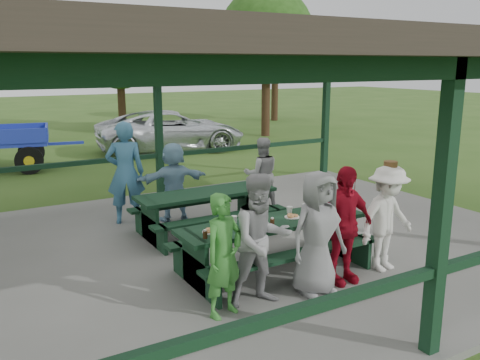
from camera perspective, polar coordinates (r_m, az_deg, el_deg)
ground at (r=8.63m, az=0.51°, el=-7.67°), size 90.00×90.00×0.00m
concrete_slab at (r=8.62m, az=0.51°, el=-7.36°), size 10.00×8.00×0.10m
pavilion_structure at (r=8.08m, az=0.56°, el=13.85°), size 10.60×8.60×3.24m
picnic_table_near at (r=7.36m, az=3.72°, el=-6.59°), size 2.83×1.39×0.75m
picnic_table_far at (r=8.99m, az=-3.76°, el=-3.03°), size 2.47×1.39×0.75m
table_setting at (r=7.31m, az=3.75°, el=-4.22°), size 2.40×0.45×0.10m
contestant_green at (r=6.01m, az=-1.83°, el=-8.46°), size 0.62×0.50×1.50m
contestant_grey_left at (r=6.25m, az=2.42°, el=-6.78°), size 0.87×0.71×1.67m
contestant_grey_mid at (r=6.61m, az=8.70°, el=-5.94°), size 0.81×0.53×1.63m
contestant_red at (r=7.00m, az=11.51°, el=-5.00°), size 0.97×0.44×1.63m
contestant_white_fedora at (r=7.58m, az=16.17°, el=-4.12°), size 1.05×0.66×1.61m
spectator_lblue at (r=9.70m, az=-7.47°, el=-0.18°), size 1.43×0.56×1.51m
spectator_blue at (r=9.66m, az=-12.75°, el=0.81°), size 0.81×0.65×1.92m
spectator_grey at (r=10.32m, az=2.42°, el=0.68°), size 0.88×0.78×1.50m
pickup_truck at (r=18.15m, az=-7.74°, el=5.51°), size 5.50×3.18×1.44m
tree_mid at (r=24.56m, az=-13.42°, el=13.71°), size 3.32×3.32×5.18m
tree_right at (r=21.76m, az=2.99°, el=15.86°), size 3.92×3.92×6.12m
tree_far_right at (r=27.84m, az=4.01°, el=15.40°), size 4.00×4.00×6.25m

